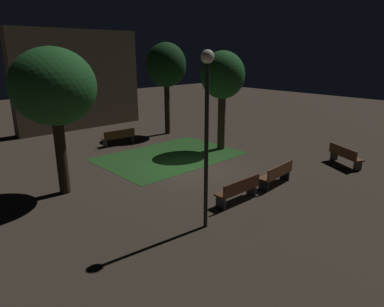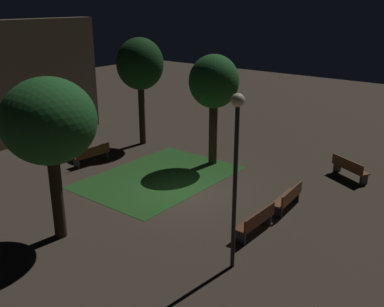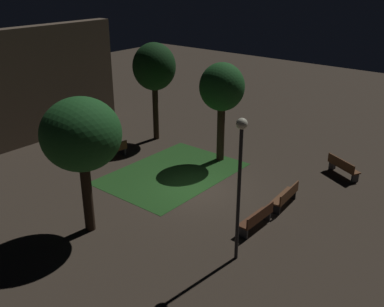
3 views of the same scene
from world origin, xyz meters
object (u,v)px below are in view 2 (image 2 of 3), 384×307
at_px(tree_left_canopy, 140,65).
at_px(lamp_post_path_center, 236,156).
at_px(bench_lawn_edge, 288,198).
at_px(bench_front_right, 256,221).
at_px(bench_near_trees, 349,168).
at_px(tree_lawn_side, 49,123).
at_px(bench_back_row, 92,154).
at_px(tree_back_left, 214,83).

height_order(tree_left_canopy, lamp_post_path_center, tree_left_canopy).
bearing_deg(lamp_post_path_center, bench_lawn_edge, 5.62).
bearing_deg(bench_front_right, bench_lawn_edge, 0.01).
bearing_deg(lamp_post_path_center, bench_near_trees, -1.57).
relative_size(bench_front_right, tree_lawn_side, 0.35).
bearing_deg(bench_lawn_edge, tree_left_canopy, 75.77).
relative_size(bench_lawn_edge, tree_left_canopy, 0.33).
height_order(bench_lawn_edge, lamp_post_path_center, lamp_post_path_center).
bearing_deg(bench_front_right, bench_back_row, 83.94).
xyz_separation_m(bench_front_right, lamp_post_path_center, (-2.02, -0.42, 2.91)).
bearing_deg(lamp_post_path_center, bench_front_right, 11.82).
height_order(bench_near_trees, tree_back_left, tree_back_left).
bearing_deg(tree_left_canopy, bench_lawn_edge, -104.23).
bearing_deg(lamp_post_path_center, bench_back_row, 72.90).
bearing_deg(bench_near_trees, lamp_post_path_center, 178.43).
relative_size(tree_lawn_side, tree_left_canopy, 0.94).
distance_m(tree_back_left, lamp_post_path_center, 8.58).
distance_m(bench_lawn_edge, tree_back_left, 6.45).
distance_m(bench_back_row, lamp_post_path_center, 10.66).
height_order(bench_front_right, tree_lawn_side, tree_lawn_side).
bearing_deg(bench_back_row, bench_lawn_edge, -82.23).
height_order(bench_back_row, tree_lawn_side, tree_lawn_side).
bearing_deg(bench_front_right, lamp_post_path_center, -168.18).
bearing_deg(bench_back_row, lamp_post_path_center, -107.10).
relative_size(tree_lawn_side, lamp_post_path_center, 1.02).
bearing_deg(tree_lawn_side, bench_near_trees, -27.64).
distance_m(bench_front_right, bench_near_trees, 6.71).
xyz_separation_m(bench_lawn_edge, bench_near_trees, (4.40, -0.66, 0.00)).
bearing_deg(bench_near_trees, tree_back_left, 110.14).
height_order(bench_near_trees, tree_left_canopy, tree_left_canopy).
relative_size(bench_near_trees, tree_back_left, 0.36).
xyz_separation_m(tree_back_left, lamp_post_path_center, (-6.61, -5.46, -0.39)).
xyz_separation_m(bench_back_row, tree_back_left, (3.60, -4.35, 3.29)).
height_order(tree_lawn_side, lamp_post_path_center, tree_lawn_side).
xyz_separation_m(bench_front_right, tree_left_canopy, (4.75, 9.74, 3.68)).
xyz_separation_m(bench_lawn_edge, tree_lawn_side, (-6.27, 4.93, 3.33)).
height_order(bench_back_row, tree_left_canopy, tree_left_canopy).
bearing_deg(tree_left_canopy, tree_lawn_side, -151.16).
bearing_deg(bench_near_trees, tree_lawn_side, 152.36).
distance_m(bench_lawn_edge, tree_left_canopy, 10.70).
relative_size(bench_lawn_edge, bench_near_trees, 1.01).
bearing_deg(tree_lawn_side, tree_back_left, 0.70).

